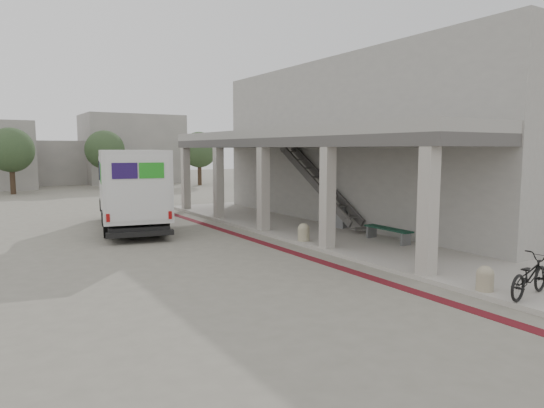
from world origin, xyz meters
TOP-DOWN VIEW (x-y plane):
  - ground at (0.00, 0.00)m, footprint 120.00×120.00m
  - bike_lane_stripe at (1.00, 2.00)m, footprint 0.35×40.00m
  - sidewalk at (4.00, 0.00)m, footprint 4.40×28.00m
  - transit_building at (6.83, 4.50)m, footprint 7.60×17.00m
  - distant_backdrop at (-2.84, 35.89)m, footprint 28.00×10.00m
  - tree_left at (-5.00, 28.00)m, footprint 3.20×3.20m
  - tree_mid at (2.00, 30.00)m, footprint 3.20×3.20m
  - tree_right at (10.00, 29.00)m, footprint 3.20×3.20m
  - fedex_truck at (-1.93, 8.36)m, footprint 3.70×7.84m
  - bench at (4.49, 0.19)m, footprint 0.47×1.97m
  - bollard_near at (2.10, -5.15)m, footprint 0.38×0.38m
  - bollard_far at (2.10, 1.79)m, footprint 0.41×0.41m
  - utility_cabinet at (5.00, 3.33)m, footprint 0.53×0.62m
  - bicycle_black at (2.50, -5.92)m, footprint 1.80×0.86m

SIDE VIEW (x-z plane):
  - ground at x=0.00m, z-range 0.00..0.00m
  - bike_lane_stripe at x=1.00m, z-range 0.00..0.01m
  - sidewalk at x=4.00m, z-range 0.00..0.12m
  - bollard_near at x=2.10m, z-range 0.12..0.68m
  - bollard_far at x=2.10m, z-range 0.12..0.73m
  - bench at x=4.49m, z-range 0.22..0.68m
  - utility_cabinet at x=5.00m, z-range 0.12..1.02m
  - bicycle_black at x=2.50m, z-range 0.12..1.03m
  - fedex_truck at x=-1.93m, z-range 0.10..3.32m
  - distant_backdrop at x=-2.84m, z-range -0.55..5.95m
  - tree_left at x=-5.00m, z-range 0.78..5.58m
  - tree_mid at x=2.00m, z-range 0.78..5.58m
  - tree_right at x=10.00m, z-range 0.78..5.58m
  - transit_building at x=6.83m, z-range -0.10..6.90m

